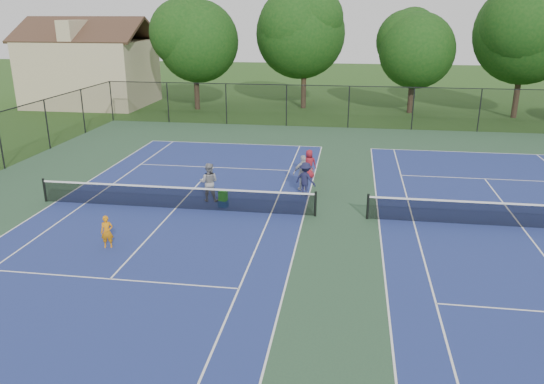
# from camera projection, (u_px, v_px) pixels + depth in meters

# --- Properties ---
(ground) EXTENTS (140.00, 140.00, 0.00)m
(ground) POSITION_uv_depth(u_px,v_px,m) (341.00, 218.00, 21.58)
(ground) COLOR #234716
(ground) RESTS_ON ground
(court_pad) EXTENTS (36.00, 36.00, 0.01)m
(court_pad) POSITION_uv_depth(u_px,v_px,m) (341.00, 217.00, 21.58)
(court_pad) COLOR #284832
(court_pad) RESTS_ON ground
(tennis_court_left) EXTENTS (12.00, 23.83, 1.07)m
(tennis_court_left) POSITION_uv_depth(u_px,v_px,m) (176.00, 206.00, 22.54)
(tennis_court_left) COLOR navy
(tennis_court_left) RESTS_ON ground
(tennis_court_right) EXTENTS (12.00, 23.83, 1.07)m
(tennis_court_right) POSITION_uv_depth(u_px,v_px,m) (522.00, 225.00, 20.56)
(tennis_court_right) COLOR navy
(tennis_court_right) RESTS_ON ground
(perimeter_fence) EXTENTS (36.08, 36.08, 3.02)m
(perimeter_fence) POSITION_uv_depth(u_px,v_px,m) (343.00, 180.00, 21.07)
(perimeter_fence) COLOR black
(perimeter_fence) RESTS_ON ground
(tree_back_a) EXTENTS (6.80, 6.80, 9.15)m
(tree_back_a) POSITION_uv_depth(u_px,v_px,m) (194.00, 37.00, 43.96)
(tree_back_a) COLOR #2D2116
(tree_back_a) RESTS_ON ground
(tree_back_b) EXTENTS (7.60, 7.60, 10.03)m
(tree_back_b) POSITION_uv_depth(u_px,v_px,m) (305.00, 29.00, 44.38)
(tree_back_b) COLOR #2D2116
(tree_back_b) RESTS_ON ground
(tree_back_c) EXTENTS (6.00, 6.00, 8.40)m
(tree_back_c) POSITION_uv_depth(u_px,v_px,m) (415.00, 45.00, 42.53)
(tree_back_c) COLOR #2D2116
(tree_back_c) RESTS_ON ground
(tree_back_d) EXTENTS (7.80, 7.80, 10.37)m
(tree_back_d) POSITION_uv_depth(u_px,v_px,m) (526.00, 28.00, 40.03)
(tree_back_d) COLOR #2D2116
(tree_back_d) RESTS_ON ground
(clapboard_house) EXTENTS (10.80, 8.10, 7.65)m
(clapboard_house) POSITION_uv_depth(u_px,v_px,m) (91.00, 70.00, 47.26)
(clapboard_house) COLOR tan
(clapboard_house) RESTS_ON ground
(child_player) EXTENTS (0.50, 0.40, 1.19)m
(child_player) POSITION_uv_depth(u_px,v_px,m) (107.00, 232.00, 18.66)
(child_player) COLOR orange
(child_player) RESTS_ON ground
(instructor) EXTENTS (0.86, 0.68, 1.73)m
(instructor) POSITION_uv_depth(u_px,v_px,m) (209.00, 182.00, 23.24)
(instructor) COLOR gray
(instructor) RESTS_ON ground
(bystander_a) EXTENTS (1.08, 0.78, 1.70)m
(bystander_a) POSITION_uv_depth(u_px,v_px,m) (303.00, 173.00, 24.63)
(bystander_a) COLOR silver
(bystander_a) RESTS_ON ground
(bystander_b) EXTENTS (1.16, 0.98, 1.56)m
(bystander_b) POSITION_uv_depth(u_px,v_px,m) (306.00, 179.00, 23.95)
(bystander_b) COLOR #1B1C3D
(bystander_b) RESTS_ON ground
(bystander_c) EXTENTS (0.73, 0.50, 1.45)m
(bystander_c) POSITION_uv_depth(u_px,v_px,m) (309.00, 164.00, 26.58)
(bystander_c) COLOR maroon
(bystander_c) RESTS_ON ground
(ball_crate) EXTENTS (0.42, 0.36, 0.29)m
(ball_crate) POSITION_uv_depth(u_px,v_px,m) (223.00, 204.00, 22.72)
(ball_crate) COLOR navy
(ball_crate) RESTS_ON ground
(ball_hopper) EXTENTS (0.37, 0.32, 0.42)m
(ball_hopper) POSITION_uv_depth(u_px,v_px,m) (223.00, 196.00, 22.60)
(ball_hopper) COLOR green
(ball_hopper) RESTS_ON ball_crate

